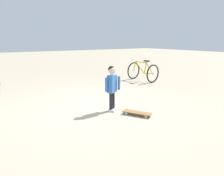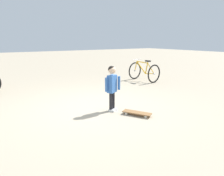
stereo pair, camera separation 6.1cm
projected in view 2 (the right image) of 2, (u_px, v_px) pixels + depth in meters
name	position (u px, v px, depth m)	size (l,w,h in m)	color
ground_plane	(92.00, 107.00, 5.13)	(50.00, 50.00, 0.00)	tan
child_person	(112.00, 83.00, 4.72)	(0.41, 0.26, 1.06)	black
skateboard	(137.00, 113.00, 4.56)	(0.49, 0.65, 0.07)	olive
bicycle_near	(144.00, 72.00, 8.28)	(0.83, 1.15, 0.85)	black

